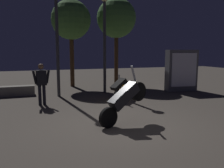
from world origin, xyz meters
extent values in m
plane|color=#4C443D|center=(0.00, 0.00, 0.00)|extent=(40.00, 40.00, 0.00)
cylinder|color=black|center=(-0.48, -0.17, 0.28)|extent=(0.56, 0.28, 0.56)
cylinder|color=black|center=(0.56, 0.19, 0.86)|extent=(0.56, 0.28, 0.56)
cube|color=black|center=(0.04, 0.01, 0.80)|extent=(1.01, 0.60, 0.76)
cube|color=black|center=(-0.15, -0.05, 1.15)|extent=(0.48, 0.37, 0.32)
cylinder|color=gray|center=(0.37, 0.13, 1.41)|extent=(0.21, 0.12, 0.44)
sphere|color=#F2EABF|center=(0.46, 0.16, 1.14)|extent=(0.12, 0.12, 0.12)
cylinder|color=black|center=(1.52, 3.38, 0.28)|extent=(0.44, 0.49, 0.56)
cylinder|color=black|center=(0.80, 2.55, 0.28)|extent=(0.44, 0.49, 0.56)
cube|color=orange|center=(1.16, 2.97, 0.51)|extent=(0.85, 0.92, 0.30)
cube|color=black|center=(1.29, 3.12, 0.71)|extent=(0.47, 0.49, 0.10)
cylinder|color=gray|center=(0.93, 2.70, 0.89)|extent=(0.08, 0.08, 0.45)
sphere|color=#F2EABF|center=(0.87, 2.63, 0.56)|extent=(0.12, 0.12, 0.12)
cylinder|color=black|center=(-1.92, 3.20, 0.38)|extent=(0.12, 0.12, 0.76)
cylinder|color=black|center=(-2.08, 3.18, 0.38)|extent=(0.12, 0.12, 0.76)
cube|color=black|center=(-2.00, 3.19, 1.04)|extent=(0.39, 0.28, 0.57)
sphere|color=brown|center=(-2.00, 3.19, 1.46)|extent=(0.21, 0.21, 0.21)
cylinder|color=black|center=(-1.77, 3.22, 1.07)|extent=(0.19, 0.11, 0.52)
cylinder|color=black|center=(-2.24, 3.16, 1.07)|extent=(0.19, 0.11, 0.52)
cylinder|color=#38383D|center=(-1.20, 4.75, 2.43)|extent=(0.14, 0.14, 4.87)
cylinder|color=#38383D|center=(1.03, 4.89, 2.17)|extent=(0.14, 0.14, 4.35)
cylinder|color=#4C331E|center=(2.63, 7.55, 1.58)|extent=(0.24, 0.24, 3.17)
sphere|color=#477A38|center=(2.63, 7.55, 3.99)|extent=(2.35, 2.35, 2.35)
cylinder|color=#4C331E|center=(-0.10, 7.53, 1.50)|extent=(0.24, 0.24, 3.00)
sphere|color=#477A38|center=(-0.10, 7.53, 3.78)|extent=(2.21, 2.21, 2.21)
cube|color=#595960|center=(4.93, 4.18, 1.05)|extent=(1.64, 0.67, 2.10)
cube|color=white|center=(4.90, 3.91, 1.10)|extent=(1.34, 0.19, 1.68)
camera|label=1|loc=(-2.38, -5.82, 2.03)|focal=37.17mm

